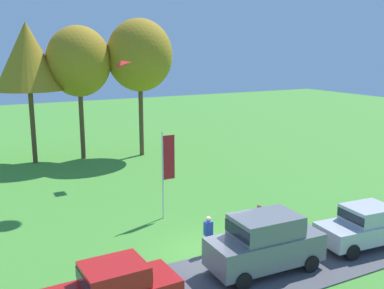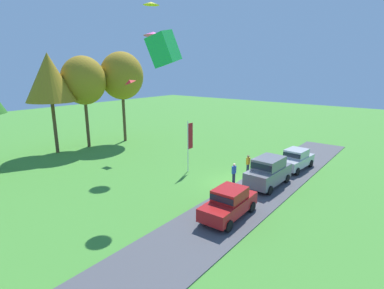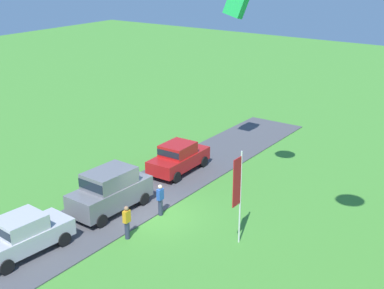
{
  "view_description": "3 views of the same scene",
  "coord_description": "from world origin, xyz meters",
  "views": [
    {
      "loc": [
        -9.17,
        -15.48,
        8.66
      ],
      "look_at": [
        1.04,
        3.67,
        4.02
      ],
      "focal_mm": 42.0,
      "sensor_mm": 36.0,
      "label": 1
    },
    {
      "loc": [
        -19.99,
        -11.25,
        8.99
      ],
      "look_at": [
        -0.89,
        3.64,
        2.84
      ],
      "focal_mm": 28.0,
      "sensor_mm": 36.0,
      "label": 2
    },
    {
      "loc": [
        19.24,
        15.7,
        12.95
      ],
      "look_at": [
        1.65,
        3.26,
        5.12
      ],
      "focal_mm": 50.0,
      "sensor_mm": 36.0,
      "label": 3
    }
  ],
  "objects": [
    {
      "name": "tree_lone_near",
      "position": [
        -4.01,
        20.04,
        8.08
      ],
      "size": [
        5.03,
        5.03,
        10.62
      ],
      "color": "brown",
      "rests_on": "ground"
    },
    {
      "name": "car_suv_near_entrance",
      "position": [
        1.07,
        -2.37,
        1.3
      ],
      "size": [
        4.66,
        2.18,
        2.28
      ],
      "color": "slate",
      "rests_on": "ground"
    },
    {
      "name": "person_beside_suv",
      "position": [
        2.69,
        0.22,
        0.88
      ],
      "size": [
        0.36,
        0.24,
        1.71
      ],
      "color": "#2D334C",
      "rests_on": "ground"
    },
    {
      "name": "flag_banner",
      "position": [
        0.15,
        4.73,
        2.91
      ],
      "size": [
        0.71,
        0.08,
        4.6
      ],
      "color": "silver",
      "rests_on": "ground"
    },
    {
      "name": "person_on_lawn",
      "position": [
        -0.13,
        -0.0,
        0.88
      ],
      "size": [
        0.36,
        0.24,
        1.71
      ],
      "color": "#2D334C",
      "rests_on": "ground"
    },
    {
      "name": "pavement_strip",
      "position": [
        0.0,
        -2.31,
        0.03
      ],
      "size": [
        36.0,
        4.4,
        0.06
      ],
      "primitive_type": "cube",
      "color": "#4C4C51",
      "rests_on": "ground"
    },
    {
      "name": "kite_delta_trailing_tail",
      "position": [
        -4.66,
        4.04,
        11.29
      ],
      "size": [
        1.74,
        1.73,
        0.36
      ],
      "primitive_type": "cone",
      "rotation": [
        0.07,
        0.0,
        1.9
      ],
      "color": "#EA4C9E"
    },
    {
      "name": "tree_far_left",
      "position": [
        -0.37,
        19.57,
        7.68
      ],
      "size": [
        4.93,
        4.93,
        10.42
      ],
      "color": "brown",
      "rests_on": "ground"
    },
    {
      "name": "car_sedan_far_end",
      "position": [
        -5.23,
        -2.63,
        1.04
      ],
      "size": [
        4.44,
        2.04,
        1.84
      ],
      "color": "red",
      "rests_on": "ground"
    },
    {
      "name": "ground_plane",
      "position": [
        0.0,
        0.0,
        0.0
      ],
      "size": [
        120.0,
        120.0,
        0.0
      ],
      "primitive_type": "plane",
      "color": "#478E33"
    },
    {
      "name": "kite_diamond_high_right",
      "position": [
        0.8,
        13.15,
        7.72
      ],
      "size": [
        1.29,
        1.27,
        0.64
      ],
      "primitive_type": "pyramid",
      "rotation": [
        0.35,
        0.0,
        4.06
      ],
      "color": "red"
    },
    {
      "name": "car_sedan_mid_row",
      "position": [
        6.4,
        -2.65,
        1.04
      ],
      "size": [
        4.53,
        2.24,
        1.84
      ],
      "color": "#B7B7BC",
      "rests_on": "ground"
    },
    {
      "name": "kite_delta_topmost",
      "position": [
        2.14,
        10.98,
        15.06
      ],
      "size": [
        1.73,
        1.73,
        0.3
      ],
      "primitive_type": "cone",
      "rotation": [
        -0.02,
        0.0,
        3.03
      ],
      "color": "yellow"
    },
    {
      "name": "tree_right_of_center",
      "position": [
        4.25,
        18.54,
        8.12
      ],
      "size": [
        5.22,
        5.22,
        11.02
      ],
      "color": "brown",
      "rests_on": "ground"
    },
    {
      "name": "kite_box_low_drifter",
      "position": [
        -9.24,
        -1.17,
        9.89
      ],
      "size": [
        1.47,
        1.54,
        1.8
      ],
      "primitive_type": "cube",
      "rotation": [
        -0.18,
        0.3,
        1.76
      ],
      "color": "green"
    }
  ]
}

